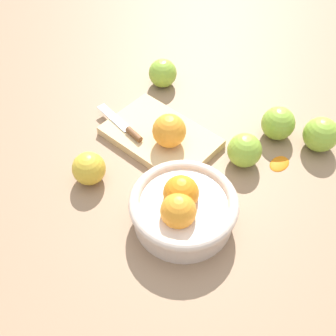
% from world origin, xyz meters
% --- Properties ---
extents(ground_plane, '(2.40, 2.40, 0.00)m').
position_xyz_m(ground_plane, '(0.00, 0.00, 0.00)').
color(ground_plane, '#997556').
extents(bowl, '(0.20, 0.20, 0.10)m').
position_xyz_m(bowl, '(-0.11, 0.13, 0.04)').
color(bowl, beige).
rests_on(bowl, ground_plane).
extents(cutting_board, '(0.25, 0.17, 0.02)m').
position_xyz_m(cutting_board, '(0.07, 0.00, 0.01)').
color(cutting_board, '#DBB77F').
rests_on(cutting_board, ground_plane).
extents(orange_on_board, '(0.07, 0.07, 0.07)m').
position_xyz_m(orange_on_board, '(0.03, 0.01, 0.06)').
color(orange_on_board, orange).
rests_on(orange_on_board, cutting_board).
extents(knife, '(0.16, 0.04, 0.01)m').
position_xyz_m(knife, '(0.14, 0.04, 0.02)').
color(knife, silver).
rests_on(knife, cutting_board).
extents(apple_back_right, '(0.07, 0.07, 0.07)m').
position_xyz_m(apple_back_right, '(0.09, 0.18, 0.03)').
color(apple_back_right, gold).
rests_on(apple_back_right, ground_plane).
extents(apple_front_left, '(0.07, 0.07, 0.07)m').
position_xyz_m(apple_front_left, '(-0.11, -0.07, 0.04)').
color(apple_front_left, '#8EB738').
rests_on(apple_front_left, ground_plane).
extents(apple_front_left_2, '(0.07, 0.07, 0.07)m').
position_xyz_m(apple_front_left_2, '(-0.12, -0.19, 0.04)').
color(apple_front_left_2, '#8EB738').
rests_on(apple_front_left_2, ground_plane).
extents(apple_front_right, '(0.07, 0.07, 0.07)m').
position_xyz_m(apple_front_right, '(0.20, -0.15, 0.04)').
color(apple_front_right, '#8EB738').
rests_on(apple_front_right, ground_plane).
extents(apple_front_left_3, '(0.08, 0.08, 0.08)m').
position_xyz_m(apple_front_left_3, '(-0.20, -0.22, 0.04)').
color(apple_front_left_3, '#8EB738').
rests_on(apple_front_left_3, ground_plane).
extents(citrus_peel, '(0.04, 0.05, 0.01)m').
position_xyz_m(citrus_peel, '(-0.17, -0.12, 0.00)').
color(citrus_peel, orange).
rests_on(citrus_peel, ground_plane).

